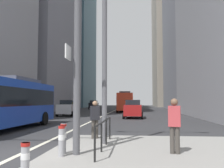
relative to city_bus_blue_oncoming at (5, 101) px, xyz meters
The scene contains 19 objects.
ground_plane 14.11m from the city_bus_blue_oncoming, 72.61° to the left, with size 160.00×160.00×0.00m, color #303033.
median_island 12.46m from the city_bus_blue_oncoming, 38.31° to the right, with size 9.00×10.00×0.15m, color gray.
lane_centre_line 23.79m from the city_bus_blue_oncoming, 79.85° to the left, with size 0.20×80.00×0.01m, color beige.
office_tower_left_far 67.39m from the city_bus_blue_oncoming, 100.78° to the left, with size 12.09×22.39×50.51m, color slate.
office_tower_right_far 76.93m from the city_bus_blue_oncoming, 72.95° to the left, with size 13.04×20.40×56.50m, color gray.
city_bus_blue_oncoming is the anchor object (origin of this frame).
city_bus_red_receding 29.24m from the city_bus_blue_oncoming, 77.41° to the left, with size 2.93×11.22×3.40m.
car_oncoming_mid 15.11m from the city_bus_blue_oncoming, 90.50° to the left, with size 2.13×4.23×1.94m.
car_receding_near 14.18m from the city_bus_blue_oncoming, 56.05° to the left, with size 2.15×4.16×1.94m.
car_receding_far 49.91m from the city_bus_blue_oncoming, 80.84° to the left, with size 2.06×4.43×1.94m.
car_oncoming_far 40.19m from the city_bus_blue_oncoming, 91.55° to the left, with size 2.16×4.17×1.94m.
traffic_signal_gantry 8.43m from the city_bus_blue_oncoming, 61.22° to the right, with size 6.93×0.65×6.00m.
street_lamp_post 9.20m from the city_bus_blue_oncoming, 36.22° to the right, with size 5.50×0.32×8.00m.
bollard_left 11.23m from the city_bus_blue_oncoming, 59.18° to the right, with size 0.20×0.20×0.77m.
bollard_right 9.51m from the city_bus_blue_oncoming, 51.60° to the right, with size 0.20×0.20×0.92m.
bollard_back 9.18m from the city_bus_blue_oncoming, 50.40° to the right, with size 0.20×0.20×0.94m.
pedestrian_railing 9.22m from the city_bus_blue_oncoming, 40.42° to the right, with size 0.06×4.16×0.98m.
pedestrian_waiting 11.52m from the city_bus_blue_oncoming, 35.62° to the right, with size 0.42×0.32×1.75m.
pedestrian_walking 7.38m from the city_bus_blue_oncoming, 30.91° to the right, with size 0.45×0.38×1.68m.
Camera 1 is at (3.91, -8.19, 1.82)m, focal length 39.79 mm.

